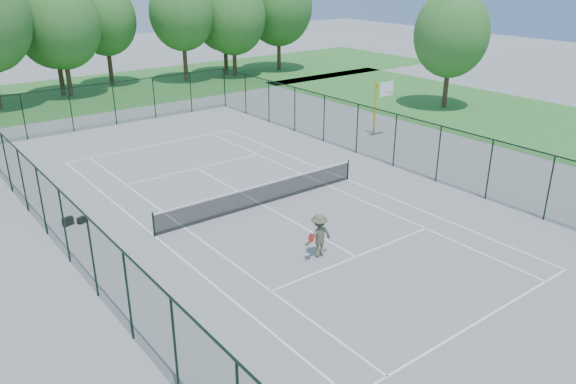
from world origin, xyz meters
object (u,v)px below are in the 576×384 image
at_px(basketball_goal, 381,98).
at_px(tennis_player, 319,236).
at_px(sports_bag_a, 68,221).
at_px(tennis_net, 262,194).

distance_m(basketball_goal, tennis_player, 17.26).
relative_size(sports_bag_a, tennis_player, 0.22).
bearing_deg(tennis_player, sports_bag_a, 128.02).
height_order(basketball_goal, sports_bag_a, basketball_goal).
height_order(tennis_net, basketball_goal, basketball_goal).
distance_m(basketball_goal, sports_bag_a, 20.92).
xyz_separation_m(tennis_net, tennis_player, (-1.14, -5.45, 0.31)).
relative_size(tennis_net, basketball_goal, 3.04).
xyz_separation_m(sports_bag_a, tennis_player, (6.87, -8.79, 0.71)).
distance_m(sports_bag_a, tennis_player, 11.18).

